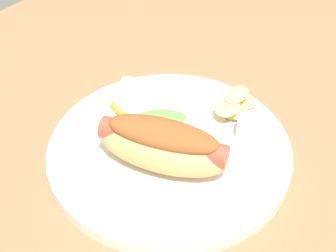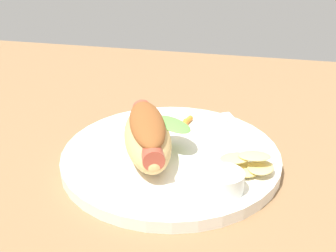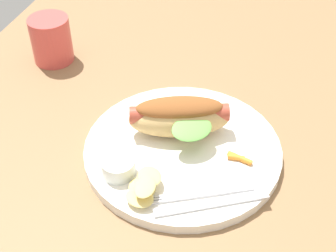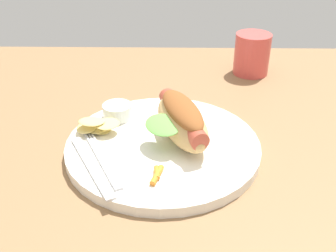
{
  "view_description": "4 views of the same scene",
  "coord_description": "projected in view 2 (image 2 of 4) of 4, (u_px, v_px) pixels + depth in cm",
  "views": [
    {
      "loc": [
        -34.59,
        -26.6,
        43.05
      ],
      "look_at": [
        -2.48,
        -0.71,
        6.02
      ],
      "focal_mm": 53.45,
      "sensor_mm": 36.0,
      "label": 1
    },
    {
      "loc": [
        9.43,
        -56.91,
        35.76
      ],
      "look_at": [
        -1.98,
        1.4,
        4.95
      ],
      "focal_mm": 54.27,
      "sensor_mm": 36.0,
      "label": 2
    },
    {
      "loc": [
        47.65,
        11.94,
        49.92
      ],
      "look_at": [
        -0.82,
        -2.1,
        5.44
      ],
      "focal_mm": 50.75,
      "sensor_mm": 36.0,
      "label": 3
    },
    {
      "loc": [
        -2.96,
        50.09,
        34.6
      ],
      "look_at": [
        -2.07,
        -0.5,
        4.1
      ],
      "focal_mm": 42.87,
      "sensor_mm": 36.0,
      "label": 4
    }
  ],
  "objects": [
    {
      "name": "chips_pile",
      "position": [
        248.0,
        164.0,
        0.63
      ],
      "size": [
        7.68,
        5.5,
        2.53
      ],
      "color": "#E4CC72",
      "rests_on": "plate"
    },
    {
      "name": "knife",
      "position": [
        246.0,
        136.0,
        0.71
      ],
      "size": [
        8.54,
        14.2,
        0.36
      ],
      "primitive_type": "cube",
      "rotation": [
        0.0,
        0.0,
        5.21
      ],
      "color": "silver",
      "rests_on": "plate"
    },
    {
      "name": "carrot_garnish",
      "position": [
        185.0,
        123.0,
        0.74
      ],
      "size": [
        1.82,
        3.78,
        0.79
      ],
      "color": "orange",
      "rests_on": "plate"
    },
    {
      "name": "sauce_ramekin",
      "position": [
        224.0,
        182.0,
        0.59
      ],
      "size": [
        4.71,
        4.71,
        2.42
      ],
      "primitive_type": "cylinder",
      "color": "white",
      "rests_on": "plate"
    },
    {
      "name": "plate",
      "position": [
        170.0,
        160.0,
        0.67
      ],
      "size": [
        29.02,
        29.02,
        1.6
      ],
      "primitive_type": "cylinder",
      "color": "white",
      "rests_on": "ground_plane"
    },
    {
      "name": "hot_dog",
      "position": [
        148.0,
        135.0,
        0.65
      ],
      "size": [
        11.69,
        16.17,
        6.06
      ],
      "rotation": [
        0.0,
        0.0,
        5.05
      ],
      "color": "tan",
      "rests_on": "plate"
    },
    {
      "name": "ground_plane",
      "position": [
        180.0,
        171.0,
        0.68
      ],
      "size": [
        120.0,
        90.0,
        1.8
      ],
      "primitive_type": "cube",
      "color": "olive"
    },
    {
      "name": "fork",
      "position": [
        238.0,
        142.0,
        0.7
      ],
      "size": [
        7.97,
        14.59,
        0.4
      ],
      "rotation": [
        0.0,
        0.0,
        5.17
      ],
      "color": "silver",
      "rests_on": "plate"
    }
  ]
}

